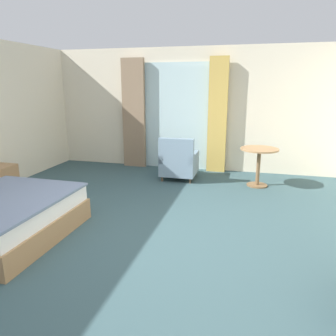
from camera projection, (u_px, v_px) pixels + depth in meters
ground at (137, 241)px, 4.06m from camera, size 6.96×7.84×0.10m
wall_back at (192, 110)px, 7.14m from camera, size 6.56×0.12×2.67m
balcony_glass_door at (175, 117)px, 7.19m from camera, size 1.47×0.02×2.35m
curtain_panel_left at (134, 114)px, 7.32m from camera, size 0.52×0.10×2.45m
curtain_panel_right at (217, 116)px, 6.85m from camera, size 0.40×0.10×2.45m
armchair_by_window at (179, 163)px, 6.50m from camera, size 0.70×0.76×0.88m
round_cafe_table at (259, 158)px, 6.00m from camera, size 0.70×0.70×0.73m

